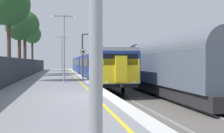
# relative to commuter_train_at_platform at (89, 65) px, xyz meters

# --- Properties ---
(ground) EXTENTS (17.40, 110.00, 1.21)m
(ground) POSITION_rel_commuter_train_at_platform_xyz_m (0.54, -25.20, -1.88)
(ground) COLOR gray
(commuter_train_at_platform) EXTENTS (2.83, 40.15, 3.81)m
(commuter_train_at_platform) POSITION_rel_commuter_train_at_platform_xyz_m (0.00, 0.00, 0.00)
(commuter_train_at_platform) COLOR navy
(commuter_train_at_platform) RESTS_ON ground
(freight_train_adjacent_track) EXTENTS (2.60, 30.74, 4.46)m
(freight_train_adjacent_track) POSITION_rel_commuter_train_at_platform_xyz_m (4.00, -11.13, 0.17)
(freight_train_adjacent_track) COLOR #232326
(freight_train_adjacent_track) RESTS_ON ground
(signal_gantry) EXTENTS (1.10, 0.24, 4.61)m
(signal_gantry) POSITION_rel_commuter_train_at_platform_xyz_m (-1.46, -9.32, 1.63)
(signal_gantry) COLOR #47474C
(signal_gantry) RESTS_ON ground
(speed_limit_sign) EXTENTS (0.59, 0.08, 2.95)m
(speed_limit_sign) POSITION_rel_commuter_train_at_platform_xyz_m (-1.85, -11.46, 0.60)
(speed_limit_sign) COLOR #59595B
(speed_limit_sign) RESTS_ON ground
(platform_lamp_mid) EXTENTS (2.00, 0.20, 5.46)m
(platform_lamp_mid) POSITION_rel_commuter_train_at_platform_xyz_m (-3.74, -15.41, 1.97)
(platform_lamp_mid) COLOR #93999E
(platform_lamp_mid) RESTS_ON ground
(platform_lamp_far) EXTENTS (2.00, 0.20, 5.53)m
(platform_lamp_far) POSITION_rel_commuter_train_at_platform_xyz_m (-3.74, 4.44, 2.00)
(platform_lamp_far) COLOR #93999E
(platform_lamp_far) RESTS_ON ground
(background_tree_left) EXTENTS (3.87, 3.87, 8.57)m
(background_tree_left) POSITION_rel_commuter_train_at_platform_xyz_m (-8.73, 0.09, 5.20)
(background_tree_left) COLOR #473323
(background_tree_left) RESTS_ON ground
(background_tree_centre) EXTENTS (3.23, 3.23, 7.46)m
(background_tree_centre) POSITION_rel_commuter_train_at_platform_xyz_m (-8.70, -3.88, 4.44)
(background_tree_centre) COLOR #473323
(background_tree_centre) RESTS_ON ground
(background_tree_right) EXTENTS (3.23, 3.23, 8.27)m
(background_tree_right) POSITION_rel_commuter_train_at_platform_xyz_m (-8.93, 13.68, 5.20)
(background_tree_right) COLOR #473323
(background_tree_right) RESTS_ON ground
(background_tree_back) EXTENTS (3.67, 3.61, 8.35)m
(background_tree_back) POSITION_rel_commuter_train_at_platform_xyz_m (-8.45, -13.47, 5.13)
(background_tree_back) COLOR #473323
(background_tree_back) RESTS_ON ground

